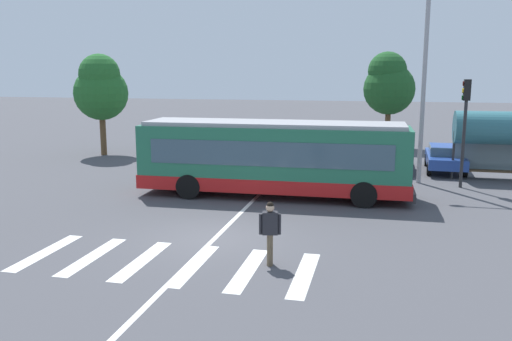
% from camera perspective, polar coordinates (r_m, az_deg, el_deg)
% --- Properties ---
extents(ground_plane, '(160.00, 160.00, 0.00)m').
position_cam_1_polar(ground_plane, '(16.63, -4.53, -7.18)').
color(ground_plane, '#47474C').
extents(city_transit_bus, '(11.05, 2.84, 3.06)m').
position_cam_1_polar(city_transit_bus, '(21.73, 1.89, 1.35)').
color(city_transit_bus, black).
rests_on(city_transit_bus, ground_plane).
extents(pedestrian_crossing_street, '(0.57, 0.34, 1.72)m').
position_cam_1_polar(pedestrian_crossing_street, '(14.08, 1.50, -6.32)').
color(pedestrian_crossing_street, brown).
rests_on(pedestrian_crossing_street, ground_plane).
extents(parked_car_champagne, '(2.09, 4.60, 1.35)m').
position_cam_1_polar(parked_car_champagne, '(30.38, -6.45, 2.34)').
color(parked_car_champagne, black).
rests_on(parked_car_champagne, ground_plane).
extents(parked_car_silver, '(2.21, 4.64, 1.35)m').
position_cam_1_polar(parked_car_silver, '(30.10, -1.28, 2.33)').
color(parked_car_silver, black).
rests_on(parked_car_silver, ground_plane).
extents(parked_car_teal, '(2.19, 4.64, 1.35)m').
position_cam_1_polar(parked_car_teal, '(28.94, 3.48, 1.98)').
color(parked_car_teal, black).
rests_on(parked_car_teal, ground_plane).
extents(parked_car_red, '(2.20, 4.64, 1.35)m').
position_cam_1_polar(parked_car_red, '(29.17, 9.30, 1.93)').
color(parked_car_red, black).
rests_on(parked_car_red, ground_plane).
extents(parked_car_charcoal, '(1.94, 4.53, 1.35)m').
position_cam_1_polar(parked_car_charcoal, '(28.73, 14.24, 1.62)').
color(parked_car_charcoal, black).
rests_on(parked_car_charcoal, ground_plane).
extents(parked_car_blue, '(1.99, 4.56, 1.35)m').
position_cam_1_polar(parked_car_blue, '(29.02, 19.54, 1.42)').
color(parked_car_blue, black).
rests_on(parked_car_blue, ground_plane).
extents(traffic_light_far_corner, '(0.33, 0.32, 4.72)m').
position_cam_1_polar(traffic_light_far_corner, '(24.88, 21.40, 5.46)').
color(traffic_light_far_corner, '#28282B').
rests_on(traffic_light_far_corner, ground_plane).
extents(bus_stop_shelter, '(4.08, 1.54, 3.25)m').
position_cam_1_polar(bus_stop_shelter, '(27.21, 24.59, 4.01)').
color(bus_stop_shelter, '#28282B').
rests_on(bus_stop_shelter, ground_plane).
extents(twin_arm_street_lamp, '(4.36, 0.32, 8.73)m').
position_cam_1_polar(twin_arm_street_lamp, '(25.23, 17.56, 10.80)').
color(twin_arm_street_lamp, '#939399').
rests_on(twin_arm_street_lamp, ground_plane).
extents(background_tree_left, '(3.23, 3.23, 6.10)m').
position_cam_1_polar(background_tree_left, '(33.82, -16.24, 8.44)').
color(background_tree_left, brown).
rests_on(background_tree_left, ground_plane).
extents(background_tree_right, '(3.37, 3.37, 6.35)m').
position_cam_1_polar(background_tree_right, '(36.80, 13.95, 8.94)').
color(background_tree_right, brown).
rests_on(background_tree_right, ground_plane).
extents(crosswalk_painted_stripes, '(7.83, 3.17, 0.01)m').
position_cam_1_polar(crosswalk_painted_stripes, '(14.71, -9.43, -9.67)').
color(crosswalk_painted_stripes, silver).
rests_on(crosswalk_painted_stripes, ground_plane).
extents(lane_center_line, '(0.16, 24.00, 0.01)m').
position_cam_1_polar(lane_center_line, '(18.45, -2.50, -5.36)').
color(lane_center_line, silver).
rests_on(lane_center_line, ground_plane).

